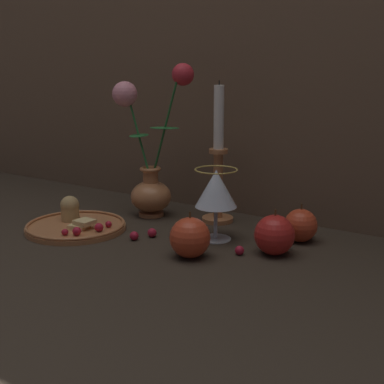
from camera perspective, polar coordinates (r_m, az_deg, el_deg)
ground_plane at (r=1.15m, az=-3.00°, el=-4.85°), size 2.40×2.40×0.00m
vase at (r=1.28m, az=-4.55°, el=2.96°), size 0.20×0.10×0.36m
plate_with_pastries at (r=1.23m, az=-12.34°, el=-3.32°), size 0.22×0.22×0.07m
wine_glass at (r=1.11m, az=2.57°, el=0.14°), size 0.09×0.09×0.15m
candlestick at (r=1.23m, az=2.81°, el=2.57°), size 0.07×0.07×0.33m
apple_beside_vase at (r=1.05m, az=8.79°, el=-4.55°), size 0.08×0.08×0.09m
apple_near_glass at (r=1.13m, az=11.51°, el=-3.51°), size 0.07×0.07×0.08m
apple_at_table_edge at (r=1.02m, az=-0.22°, el=-4.89°), size 0.08×0.08×0.09m
berry_near_plate at (r=1.19m, az=-0.83°, el=-3.83°), size 0.02×0.02×0.02m
berry_front_center at (r=1.13m, az=-6.19°, el=-4.67°), size 0.02×0.02×0.02m
berry_by_glass_stem at (r=1.15m, az=-4.28°, el=-4.36°), size 0.02×0.02×0.02m
berry_under_candlestick at (r=1.05m, az=5.08°, el=-6.22°), size 0.02×0.02×0.02m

